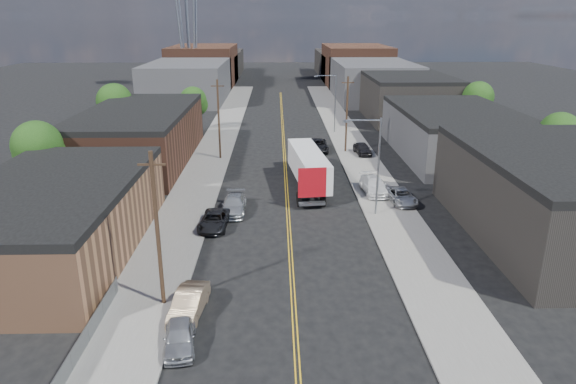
{
  "coord_description": "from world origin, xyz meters",
  "views": [
    {
      "loc": [
        -0.99,
        -18.52,
        17.27
      ],
      "look_at": [
        -0.03,
        24.47,
        2.5
      ],
      "focal_mm": 32.0,
      "sensor_mm": 36.0,
      "label": 1
    }
  ],
  "objects_px": {
    "car_ahead_truck": "(318,146)",
    "car_right_lot_c": "(362,149)",
    "car_left_a": "(179,336)",
    "semi_truck": "(307,164)",
    "car_right_lot_a": "(401,196)",
    "car_left_c": "(214,220)",
    "car_left_d": "(234,205)",
    "car_left_b": "(189,303)",
    "car_right_lot_b": "(374,185)"
  },
  "relations": [
    {
      "from": "car_left_b",
      "to": "semi_truck",
      "type": "bearing_deg",
      "value": 77.3
    },
    {
      "from": "car_right_lot_a",
      "to": "car_ahead_truck",
      "type": "xyz_separation_m",
      "value": [
        -6.5,
        20.63,
        -0.02
      ]
    },
    {
      "from": "car_left_d",
      "to": "car_right_lot_c",
      "type": "relative_size",
      "value": 1.2
    },
    {
      "from": "car_left_b",
      "to": "car_left_d",
      "type": "height_order",
      "value": "car_left_b"
    },
    {
      "from": "car_left_d",
      "to": "car_ahead_truck",
      "type": "height_order",
      "value": "car_ahead_truck"
    },
    {
      "from": "car_left_a",
      "to": "car_right_lot_a",
      "type": "xyz_separation_m",
      "value": [
        17.4,
        22.35,
        0.12
      ]
    },
    {
      "from": "car_left_a",
      "to": "semi_truck",
      "type": "bearing_deg",
      "value": 65.59
    },
    {
      "from": "car_left_c",
      "to": "car_right_lot_c",
      "type": "bearing_deg",
      "value": 59.32
    },
    {
      "from": "car_left_d",
      "to": "car_left_c",
      "type": "bearing_deg",
      "value": -110.85
    },
    {
      "from": "car_left_c",
      "to": "car_right_lot_c",
      "type": "distance_m",
      "value": 29.16
    },
    {
      "from": "car_left_c",
      "to": "car_right_lot_a",
      "type": "distance_m",
      "value": 18.26
    },
    {
      "from": "car_left_a",
      "to": "car_left_c",
      "type": "height_order",
      "value": "car_left_a"
    },
    {
      "from": "car_right_lot_a",
      "to": "semi_truck",
      "type": "bearing_deg",
      "value": 137.45
    },
    {
      "from": "car_left_a",
      "to": "car_ahead_truck",
      "type": "distance_m",
      "value": 44.34
    },
    {
      "from": "car_right_lot_a",
      "to": "car_ahead_truck",
      "type": "bearing_deg",
      "value": 101.22
    },
    {
      "from": "car_right_lot_a",
      "to": "car_right_lot_c",
      "type": "distance_m",
      "value": 18.44
    },
    {
      "from": "car_left_d",
      "to": "car_left_b",
      "type": "bearing_deg",
      "value": -94.29
    },
    {
      "from": "car_left_b",
      "to": "car_right_lot_b",
      "type": "relative_size",
      "value": 0.86
    },
    {
      "from": "car_left_c",
      "to": "car_right_lot_a",
      "type": "bearing_deg",
      "value": 21.7
    },
    {
      "from": "car_left_c",
      "to": "car_left_d",
      "type": "height_order",
      "value": "car_left_d"
    },
    {
      "from": "car_left_a",
      "to": "car_left_d",
      "type": "bearing_deg",
      "value": 78.46
    },
    {
      "from": "car_left_c",
      "to": "car_right_lot_b",
      "type": "distance_m",
      "value": 17.5
    },
    {
      "from": "car_left_c",
      "to": "car_right_lot_b",
      "type": "relative_size",
      "value": 0.92
    },
    {
      "from": "car_ahead_truck",
      "to": "car_right_lot_c",
      "type": "bearing_deg",
      "value": -20.46
    },
    {
      "from": "car_right_lot_c",
      "to": "car_left_a",
      "type": "bearing_deg",
      "value": -118.65
    },
    {
      "from": "semi_truck",
      "to": "car_left_b",
      "type": "height_order",
      "value": "semi_truck"
    },
    {
      "from": "car_left_b",
      "to": "car_right_lot_a",
      "type": "relative_size",
      "value": 0.96
    },
    {
      "from": "car_right_lot_a",
      "to": "car_right_lot_b",
      "type": "distance_m",
      "value": 3.62
    },
    {
      "from": "semi_truck",
      "to": "car_left_c",
      "type": "bearing_deg",
      "value": -132.48
    },
    {
      "from": "car_left_a",
      "to": "car_left_b",
      "type": "height_order",
      "value": "car_left_b"
    },
    {
      "from": "semi_truck",
      "to": "car_right_lot_a",
      "type": "xyz_separation_m",
      "value": [
        8.72,
        -6.4,
        -1.49
      ]
    },
    {
      "from": "semi_truck",
      "to": "car_right_lot_b",
      "type": "xyz_separation_m",
      "value": [
        6.63,
        -3.46,
        -1.38
      ]
    },
    {
      "from": "car_left_a",
      "to": "car_left_b",
      "type": "distance_m",
      "value": 3.25
    },
    {
      "from": "car_right_lot_b",
      "to": "car_ahead_truck",
      "type": "height_order",
      "value": "car_right_lot_b"
    },
    {
      "from": "car_left_a",
      "to": "car_right_lot_b",
      "type": "bearing_deg",
      "value": 51.21
    },
    {
      "from": "car_left_c",
      "to": "car_left_d",
      "type": "distance_m",
      "value": 3.87
    },
    {
      "from": "car_left_c",
      "to": "car_right_lot_b",
      "type": "xyz_separation_m",
      "value": [
        15.3,
        8.49,
        0.25
      ]
    },
    {
      "from": "car_left_b",
      "to": "car_right_lot_b",
      "type": "xyz_separation_m",
      "value": [
        15.3,
        22.04,
        0.17
      ]
    },
    {
      "from": "car_right_lot_a",
      "to": "car_right_lot_c",
      "type": "xyz_separation_m",
      "value": [
        -0.8,
        18.42,
        0.07
      ]
    },
    {
      "from": "semi_truck",
      "to": "car_left_b",
      "type": "distance_m",
      "value": 26.98
    },
    {
      "from": "car_left_d",
      "to": "car_right_lot_b",
      "type": "bearing_deg",
      "value": 19.74
    },
    {
      "from": "car_left_d",
      "to": "car_right_lot_a",
      "type": "height_order",
      "value": "car_left_d"
    },
    {
      "from": "car_left_a",
      "to": "car_ahead_truck",
      "type": "relative_size",
      "value": 0.72
    },
    {
      "from": "car_left_c",
      "to": "car_right_lot_b",
      "type": "height_order",
      "value": "car_right_lot_b"
    },
    {
      "from": "car_right_lot_c",
      "to": "car_left_c",
      "type": "bearing_deg",
      "value": -131.2
    },
    {
      "from": "car_left_a",
      "to": "car_left_c",
      "type": "distance_m",
      "value": 16.8
    },
    {
      "from": "car_left_c",
      "to": "car_left_d",
      "type": "bearing_deg",
      "value": 72.8
    },
    {
      "from": "car_left_a",
      "to": "car_left_c",
      "type": "relative_size",
      "value": 0.84
    },
    {
      "from": "car_right_lot_a",
      "to": "car_left_b",
      "type": "bearing_deg",
      "value": -138.6
    },
    {
      "from": "car_left_b",
      "to": "car_right_lot_b",
      "type": "distance_m",
      "value": 26.83
    }
  ]
}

